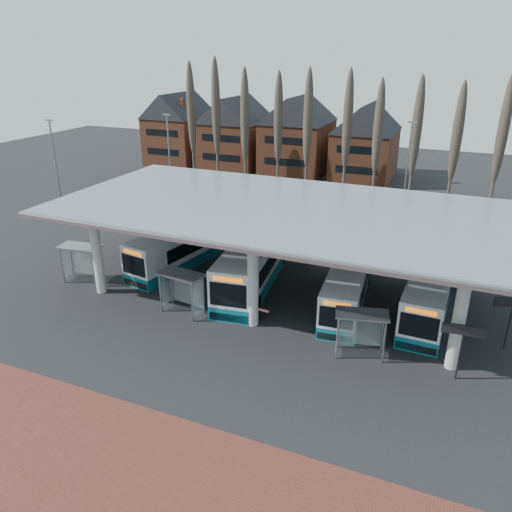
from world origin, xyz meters
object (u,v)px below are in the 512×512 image
at_px(bus_1, 256,260).
at_px(shelter_2, 361,323).
at_px(bus_0, 188,243).
at_px(shelter_0, 82,255).
at_px(bus_3, 430,289).
at_px(shelter_1, 183,283).
at_px(bus_2, 348,283).

xyz_separation_m(bus_1, shelter_2, (9.36, -6.75, 0.28)).
xyz_separation_m(bus_0, shelter_0, (-5.34, -6.35, 0.52)).
bearing_deg(bus_3, shelter_1, -154.49).
xyz_separation_m(bus_0, shelter_1, (4.09, -7.64, 0.50)).
distance_m(bus_2, shelter_2, 6.49).
bearing_deg(bus_2, shelter_2, -76.35).
bearing_deg(shelter_0, shelter_2, -12.43).
height_order(bus_0, bus_2, bus_0).
xyz_separation_m(bus_3, shelter_1, (-15.10, -6.73, 0.56)).
bearing_deg(shelter_1, shelter_2, 5.77).
bearing_deg(bus_2, shelter_1, -155.38).
distance_m(bus_0, bus_2, 14.02).
relative_size(bus_2, shelter_0, 3.38).
xyz_separation_m(bus_2, shelter_1, (-9.80, -5.68, 0.65)).
bearing_deg(shelter_0, bus_1, 14.91).
relative_size(bus_0, shelter_1, 3.77).
relative_size(bus_1, bus_3, 1.14).
xyz_separation_m(bus_0, bus_1, (6.65, -1.32, 0.14)).
bearing_deg(bus_1, bus_2, -12.65).
bearing_deg(bus_0, shelter_0, -120.66).
bearing_deg(bus_2, bus_0, 166.48).
relative_size(bus_2, shelter_1, 3.40).
xyz_separation_m(bus_1, shelter_0, (-11.99, -5.02, 0.38)).
bearing_deg(bus_3, shelter_2, -112.48).
distance_m(bus_3, shelter_2, 7.85).
bearing_deg(bus_2, bus_3, 5.69).
relative_size(bus_0, shelter_2, 3.84).
xyz_separation_m(bus_0, bus_2, (13.88, -1.96, -0.15)).
bearing_deg(bus_3, bus_1, -176.61).
height_order(bus_1, bus_2, bus_1).
distance_m(shelter_0, shelter_1, 9.52).
xyz_separation_m(bus_0, bus_3, (19.19, -0.91, -0.06)).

